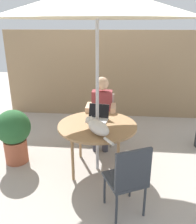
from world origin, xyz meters
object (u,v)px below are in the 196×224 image
at_px(chair_empty, 128,177).
at_px(laptop, 98,115).
at_px(patio_table, 97,128).
at_px(chair_occupied, 102,115).
at_px(person_seated, 102,109).
at_px(cat, 97,127).
at_px(patio_umbrella, 97,2).
at_px(potted_plant_near_fence, 14,133).

bearing_deg(chair_empty, laptop, 111.78).
height_order(patio_table, chair_occupied, chair_occupied).
bearing_deg(patio_table, chair_occupied, 90.00).
distance_m(person_seated, laptop, 0.57).
bearing_deg(cat, chair_empty, -56.90).
xyz_separation_m(patio_table, patio_umbrella, (0.00, 0.00, 1.61)).
xyz_separation_m(chair_occupied, potted_plant_near_fence, (-1.27, -0.83, -0.02)).
height_order(chair_occupied, person_seated, person_seated).
bearing_deg(patio_umbrella, person_seated, 90.00).
bearing_deg(cat, patio_umbrella, 95.50).
bearing_deg(person_seated, chair_empty, -75.55).
relative_size(patio_table, patio_umbrella, 0.45).
xyz_separation_m(chair_occupied, chair_empty, (0.42, -1.79, 0.00)).
relative_size(person_seated, cat, 2.17).
bearing_deg(patio_umbrella, patio_table, 0.00).
relative_size(chair_occupied, laptop, 2.61).
relative_size(patio_umbrella, person_seated, 2.03).
bearing_deg(chair_occupied, patio_umbrella, -90.00).
distance_m(patio_table, chair_empty, 0.98).
distance_m(patio_table, cat, 0.30).
relative_size(chair_occupied, cat, 1.56).
distance_m(chair_occupied, chair_empty, 1.84).
xyz_separation_m(patio_umbrella, chair_empty, (0.42, -0.88, -1.77)).
relative_size(patio_umbrella, chair_empty, 2.82).
relative_size(person_seated, potted_plant_near_fence, 1.43).
xyz_separation_m(patio_table, person_seated, (-0.00, 0.75, 0.02)).
xyz_separation_m(patio_umbrella, laptop, (-0.01, 0.20, -1.50)).
bearing_deg(patio_umbrella, cat, -84.50).
distance_m(patio_umbrella, potted_plant_near_fence, 2.19).
relative_size(cat, potted_plant_near_fence, 0.66).
bearing_deg(chair_empty, patio_umbrella, 115.63).
bearing_deg(patio_table, cat, -84.50).
distance_m(person_seated, cat, 1.03).
relative_size(patio_table, person_seated, 0.91).
distance_m(chair_occupied, person_seated, 0.23).
xyz_separation_m(patio_umbrella, cat, (0.03, -0.27, -1.48)).
height_order(person_seated, potted_plant_near_fence, person_seated).
xyz_separation_m(chair_empty, person_seated, (-0.42, 1.63, 0.17)).
distance_m(laptop, cat, 0.47).
xyz_separation_m(person_seated, potted_plant_near_fence, (-1.27, -0.67, -0.19)).
distance_m(chair_empty, cat, 0.78).
height_order(patio_table, patio_umbrella, patio_umbrella).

